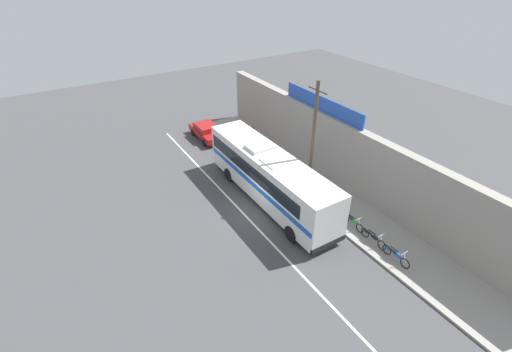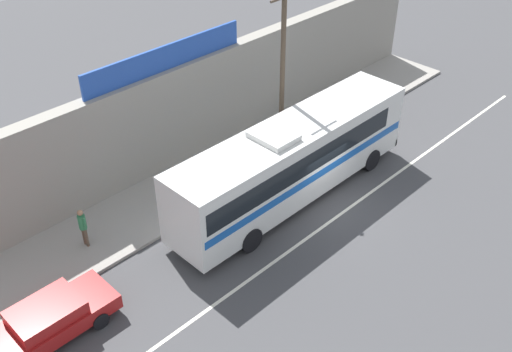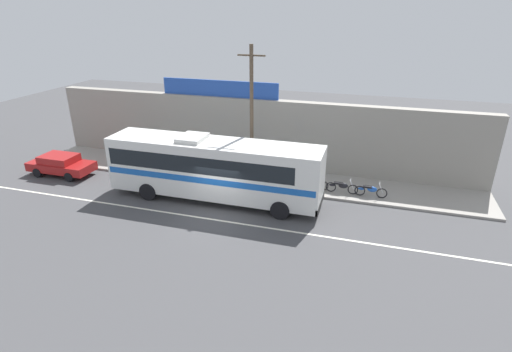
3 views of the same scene
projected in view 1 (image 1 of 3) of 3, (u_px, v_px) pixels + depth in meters
name	position (u px, v px, depth m)	size (l,w,h in m)	color
ground_plane	(256.00, 212.00, 24.21)	(70.00, 70.00, 0.00)	#444447
sidewalk_slab	(316.00, 188.00, 26.49)	(30.00, 3.60, 0.14)	gray
storefront_facade	(342.00, 153.00, 26.22)	(30.00, 0.70, 4.80)	gray
storefront_billboard	(322.00, 104.00, 26.52)	(8.29, 0.12, 1.10)	#234CAD
road_center_stripe	(246.00, 216.00, 23.85)	(30.00, 0.14, 0.01)	silver
intercity_bus	(269.00, 174.00, 24.38)	(12.39, 2.66, 3.78)	silver
parked_car	(207.00, 131.00, 33.42)	(4.35, 1.91, 1.37)	maroon
utility_pole	(313.00, 144.00, 22.84)	(1.60, 0.22, 8.46)	brown
motorcycle_red	(373.00, 237.00, 21.24)	(1.92, 0.56, 0.94)	black
motorcycle_orange	(352.00, 221.00, 22.50)	(1.85, 0.56, 0.94)	black
motorcycle_green	(396.00, 255.00, 20.01)	(1.87, 0.56, 0.94)	black
motorcycle_black	(339.00, 211.00, 23.39)	(1.82, 0.56, 0.94)	black
pedestrian_far_right	(279.00, 158.00, 28.25)	(0.30, 0.48, 1.67)	black
pedestrian_far_left	(252.00, 132.00, 32.27)	(0.30, 0.48, 1.72)	brown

